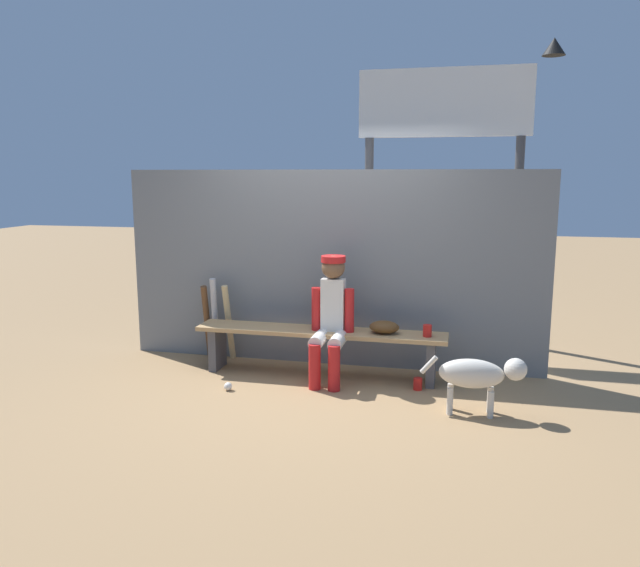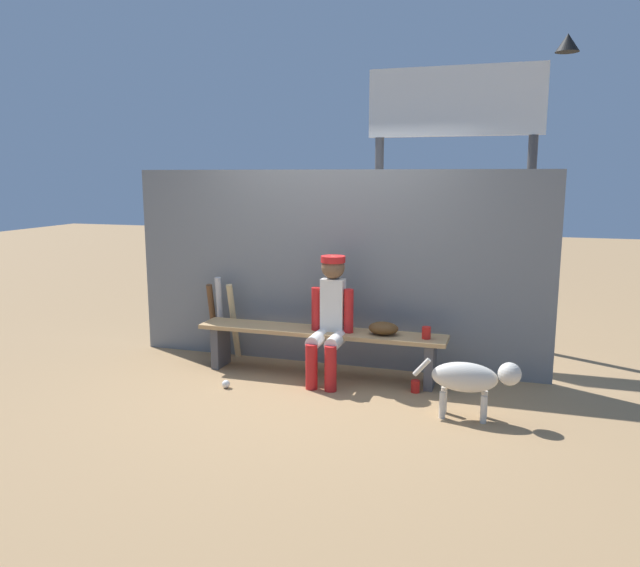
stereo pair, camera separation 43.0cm
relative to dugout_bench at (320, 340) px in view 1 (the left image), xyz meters
name	(u,v)px [view 1 (the left image)]	position (x,y,z in m)	size (l,w,h in m)	color
ground_plane	(320,375)	(0.00, 0.00, -0.36)	(30.00, 30.00, 0.00)	#9E7A51
chainlink_fence	(329,269)	(0.00, 0.41, 0.63)	(4.28, 0.03, 1.98)	slate
dugout_bench	(320,340)	(0.00, 0.00, 0.00)	(2.42, 0.36, 0.46)	tan
player_seated	(331,314)	(0.13, -0.11, 0.29)	(0.41, 0.55, 1.18)	silver
baseball_glove	(384,327)	(0.62, 0.00, 0.16)	(0.28, 0.20, 0.12)	#593819
bat_wood_natural	(229,323)	(-1.04, 0.28, 0.05)	(0.06, 0.06, 0.81)	tan
bat_aluminum_silver	(215,319)	(-1.19, 0.27, 0.08)	(0.06, 0.06, 0.87)	#B7B7BC
bat_wood_dark	(207,321)	(-1.30, 0.31, 0.04)	(0.06, 0.06, 0.81)	brown
baseball	(228,386)	(-0.72, -0.59, -0.32)	(0.07, 0.07, 0.07)	white
cup_on_ground	(418,384)	(0.95, -0.19, -0.30)	(0.08, 0.08, 0.11)	red
cup_on_bench	(427,331)	(1.02, -0.03, 0.16)	(0.08, 0.08, 0.11)	red
scoreboard	(449,139)	(1.11, 1.60, 1.96)	(2.18, 0.27, 3.33)	#3F3F42
dog	(478,374)	(1.47, -0.66, -0.02)	(0.84, 0.20, 0.49)	beige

